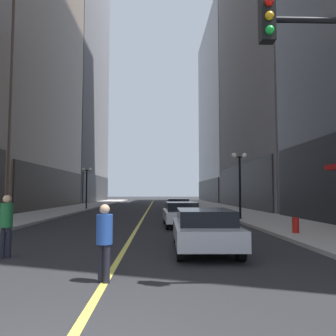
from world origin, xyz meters
The scene contains 15 objects.
ground_plane centered at (0.00, 35.00, 0.00)m, with size 200.00×200.00×0.00m, color #262628.
sidewalk_left centered at (-8.25, 35.00, 0.07)m, with size 4.50×78.00×0.15m, color #ADA8A0.
sidewalk_right centered at (8.25, 35.00, 0.07)m, with size 4.50×78.00×0.15m, color #ADA8A0.
lane_centre_stripe centered at (0.00, 35.00, 0.00)m, with size 0.16×70.00×0.01m, color #E5D64C.
building_left_mid centered at (-17.08, 34.50, 18.67)m, with size 13.37×24.00×37.49m.
building_left_far centered at (-18.25, 60.00, 39.69)m, with size 15.68×26.00×79.51m.
building_right_far centered at (16.43, 60.00, 17.37)m, with size 12.07×26.00×34.89m.
car_silver centered at (2.56, 6.90, 0.72)m, with size 1.96×4.73×1.32m.
car_white centered at (2.33, 14.54, 0.72)m, with size 1.90×4.62×1.32m.
car_maroon centered at (2.73, 24.03, 0.72)m, with size 1.93×4.19×1.32m.
pedestrian_in_blue_hoodie centered at (-0.02, 3.29, 0.93)m, with size 0.48×0.48×1.61m.
pedestrian_in_green_parka centered at (-3.24, 5.95, 1.04)m, with size 0.41×0.41×1.78m.
street_lamp_left_far centered at (-6.40, 31.36, 3.26)m, with size 1.06×0.36×4.43m.
street_lamp_right_mid centered at (6.40, 17.76, 3.26)m, with size 1.06×0.36×4.43m.
fire_hydrant_right centered at (6.90, 10.26, 0.40)m, with size 0.28×0.28×0.80m, color red.
Camera 1 is at (1.10, -3.80, 1.86)m, focal length 35.73 mm.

